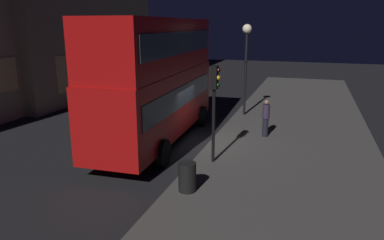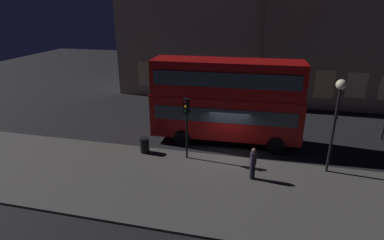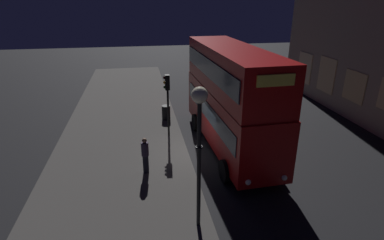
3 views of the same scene
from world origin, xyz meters
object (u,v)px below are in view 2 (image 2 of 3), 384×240
pedestrian (253,163)px  litter_bin (144,145)px  double_decker_bus (226,98)px  traffic_light_near_kerb (187,116)px  street_lamp (338,104)px

pedestrian → litter_bin: (-6.66, 1.60, -0.44)m
double_decker_bus → pedestrian: (2.09, -4.60, -2.05)m
traffic_light_near_kerb → litter_bin: (-2.73, 0.13, -2.19)m
double_decker_bus → traffic_light_near_kerb: 3.64m
street_lamp → pedestrian: bearing=-156.4°
double_decker_bus → street_lamp: 6.76m
pedestrian → street_lamp: bearing=-70.9°
double_decker_bus → litter_bin: size_ratio=10.40×
pedestrian → litter_bin: pedestrian is taller
street_lamp → litter_bin: street_lamp is taller
pedestrian → double_decker_bus: bearing=19.9°
street_lamp → double_decker_bus: bearing=154.6°
double_decker_bus → street_lamp: double_decker_bus is taller
street_lamp → litter_bin: (-10.63, -0.13, -3.41)m
litter_bin → traffic_light_near_kerb: bearing=-2.6°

